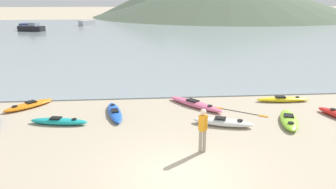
{
  "coord_description": "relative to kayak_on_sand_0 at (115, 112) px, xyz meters",
  "views": [
    {
      "loc": [
        -1.23,
        -9.42,
        5.51
      ],
      "look_at": [
        0.23,
        7.39,
        0.5
      ],
      "focal_mm": 35.0,
      "sensor_mm": 36.0,
      "label": 1
    }
  ],
  "objects": [
    {
      "name": "moored_boat_3",
      "position": [
        -9.25,
        53.46,
        0.44
      ],
      "size": [
        3.07,
        3.46,
        1.02
      ],
      "color": "#B2B2B7",
      "rests_on": "bay_water"
    },
    {
      "name": "ground_plane",
      "position": [
        2.53,
        -5.83,
        -0.13
      ],
      "size": [
        400.0,
        400.0,
        0.0
      ],
      "primitive_type": "plane",
      "color": "tan"
    },
    {
      "name": "kayak_on_sand_7",
      "position": [
        -2.43,
        -1.03,
        0.01
      ],
      "size": [
        2.73,
        1.1,
        0.32
      ],
      "color": "teal",
      "rests_on": "ground_plane"
    },
    {
      "name": "moored_boat_0",
      "position": [
        -16.79,
        42.56,
        0.44
      ],
      "size": [
        4.65,
        3.0,
        1.44
      ],
      "color": "black",
      "rests_on": "bay_water"
    },
    {
      "name": "kayak_on_sand_4",
      "position": [
        9.1,
        1.34,
        -0.0
      ],
      "size": [
        2.96,
        0.71,
        0.29
      ],
      "color": "yellow",
      "rests_on": "ground_plane"
    },
    {
      "name": "far_hill_left",
      "position": [
        8.44,
        86.27,
        4.6
      ],
      "size": [
        39.94,
        39.94,
        9.45
      ],
      "primitive_type": "cone",
      "color": "#4C5B47",
      "rests_on": "ground_plane"
    },
    {
      "name": "moored_boat_2",
      "position": [
        -18.9,
        48.12,
        0.39
      ],
      "size": [
        3.23,
        2.37,
        0.91
      ],
      "color": "navy",
      "rests_on": "bay_water"
    },
    {
      "name": "bay_water",
      "position": [
        2.53,
        37.49,
        -0.1
      ],
      "size": [
        160.0,
        70.0,
        0.06
      ],
      "primitive_type": "cube",
      "color": "gray",
      "rests_on": "ground_plane"
    },
    {
      "name": "kayak_on_sand_3",
      "position": [
        4.14,
        0.91,
        0.01
      ],
      "size": [
        2.8,
        3.18,
        0.32
      ],
      "color": "#E5668C",
      "rests_on": "ground_plane"
    },
    {
      "name": "kayak_on_sand_5",
      "position": [
        4.95,
        -1.83,
        0.03
      ],
      "size": [
        2.76,
        1.59,
        0.36
      ],
      "color": "white",
      "rests_on": "ground_plane"
    },
    {
      "name": "kayak_on_sand_0",
      "position": [
        0.0,
        0.0,
        0.0
      ],
      "size": [
        1.13,
        3.06,
        0.3
      ],
      "color": "blue",
      "rests_on": "ground_plane"
    },
    {
      "name": "kayak_on_sand_1",
      "position": [
        -4.54,
        1.51,
        0.0
      ],
      "size": [
        2.41,
        2.45,
        0.3
      ],
      "color": "orange",
      "rests_on": "ground_plane"
    },
    {
      "name": "loose_paddle",
      "position": [
        6.24,
        -0.17,
        -0.11
      ],
      "size": [
        2.35,
        1.78,
        0.03
      ],
      "color": "black",
      "rests_on": "ground_plane"
    },
    {
      "name": "kayak_on_sand_6",
      "position": [
        8.02,
        -1.78,
        0.02
      ],
      "size": [
        1.58,
        2.82,
        0.34
      ],
      "color": "#8CCC2D",
      "rests_on": "ground_plane"
    },
    {
      "name": "person_near_foreground",
      "position": [
        3.52,
        -4.34,
        0.84
      ],
      "size": [
        0.34,
        0.3,
        1.68
      ],
      "color": "gray",
      "rests_on": "ground_plane"
    }
  ]
}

